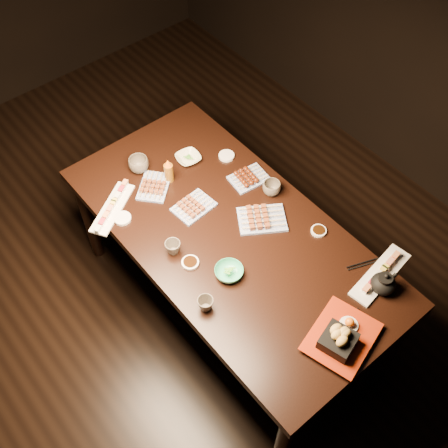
# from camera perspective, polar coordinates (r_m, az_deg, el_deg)

# --- Properties ---
(ground) EXTENTS (5.00, 5.00, 0.00)m
(ground) POSITION_cam_1_polar(r_m,az_deg,el_deg) (3.34, -4.85, -10.90)
(ground) COLOR black
(ground) RESTS_ON ground
(dining_table) EXTENTS (1.23, 1.94, 0.75)m
(dining_table) POSITION_cam_1_polar(r_m,az_deg,el_deg) (3.08, 0.60, -5.03)
(dining_table) COLOR black
(dining_table) RESTS_ON ground
(sushi_platter_near) EXTENTS (0.39, 0.15, 0.05)m
(sushi_platter_near) POSITION_cam_1_polar(r_m,az_deg,el_deg) (2.71, 15.65, -4.78)
(sushi_platter_near) COLOR white
(sushi_platter_near) RESTS_ON dining_table
(sushi_platter_far) EXTENTS (0.34, 0.26, 0.04)m
(sushi_platter_far) POSITION_cam_1_polar(r_m,az_deg,el_deg) (2.90, -11.30, 1.76)
(sushi_platter_far) COLOR white
(sushi_platter_far) RESTS_ON dining_table
(yakitori_plate_center) EXTENTS (0.21, 0.16, 0.05)m
(yakitori_plate_center) POSITION_cam_1_polar(r_m,az_deg,el_deg) (2.85, -3.12, 1.98)
(yakitori_plate_center) COLOR #828EB6
(yakitori_plate_center) RESTS_ON dining_table
(yakitori_plate_right) EXTENTS (0.29, 0.27, 0.06)m
(yakitori_plate_right) POSITION_cam_1_polar(r_m,az_deg,el_deg) (2.80, 3.89, 0.74)
(yakitori_plate_right) COLOR #828EB6
(yakitori_plate_right) RESTS_ON dining_table
(yakitori_plate_left) EXTENTS (0.25, 0.24, 0.05)m
(yakitori_plate_left) POSITION_cam_1_polar(r_m,az_deg,el_deg) (2.96, -7.15, 4.02)
(yakitori_plate_left) COLOR #828EB6
(yakitori_plate_left) RESTS_ON dining_table
(tsukune_plate) EXTENTS (0.21, 0.16, 0.05)m
(tsukune_plate) POSITION_cam_1_polar(r_m,az_deg,el_deg) (2.98, 2.54, 4.88)
(tsukune_plate) COLOR #828EB6
(tsukune_plate) RESTS_ON dining_table
(edamame_bowl_green) EXTENTS (0.15, 0.15, 0.04)m
(edamame_bowl_green) POSITION_cam_1_polar(r_m,az_deg,el_deg) (2.62, 0.51, -4.91)
(edamame_bowl_green) COLOR #339D6F
(edamame_bowl_green) RESTS_ON dining_table
(edamame_bowl_cream) EXTENTS (0.15, 0.15, 0.03)m
(edamame_bowl_cream) POSITION_cam_1_polar(r_m,az_deg,el_deg) (3.08, -3.65, 6.69)
(edamame_bowl_cream) COLOR beige
(edamame_bowl_cream) RESTS_ON dining_table
(tempura_tray) EXTENTS (0.37, 0.33, 0.12)m
(tempura_tray) POSITION_cam_1_polar(r_m,az_deg,el_deg) (2.47, 11.99, -10.77)
(tempura_tray) COLOR black
(tempura_tray) RESTS_ON dining_table
(teacup_near_left) EXTENTS (0.10, 0.10, 0.07)m
(teacup_near_left) POSITION_cam_1_polar(r_m,az_deg,el_deg) (2.52, -1.90, -8.13)
(teacup_near_left) COLOR #4F473C
(teacup_near_left) RESTS_ON dining_table
(teacup_mid_right) EXTENTS (0.10, 0.10, 0.07)m
(teacup_mid_right) POSITION_cam_1_polar(r_m,az_deg,el_deg) (2.91, 4.86, 3.65)
(teacup_mid_right) COLOR #4F473C
(teacup_mid_right) RESTS_ON dining_table
(teacup_far_left) EXTENTS (0.10, 0.10, 0.07)m
(teacup_far_left) POSITION_cam_1_polar(r_m,az_deg,el_deg) (2.69, -5.21, -2.40)
(teacup_far_left) COLOR #4F473C
(teacup_far_left) RESTS_ON dining_table
(teacup_far_right) EXTENTS (0.11, 0.11, 0.08)m
(teacup_far_right) POSITION_cam_1_polar(r_m,az_deg,el_deg) (3.04, -8.66, 5.99)
(teacup_far_right) COLOR #4F473C
(teacup_far_right) RESTS_ON dining_table
(teapot) EXTENTS (0.15, 0.15, 0.12)m
(teapot) POSITION_cam_1_polar(r_m,az_deg,el_deg) (2.64, 15.93, -5.70)
(teapot) COLOR black
(teapot) RESTS_ON dining_table
(condiment_bottle) EXTENTS (0.05, 0.05, 0.15)m
(condiment_bottle) POSITION_cam_1_polar(r_m,az_deg,el_deg) (2.95, -5.66, 5.46)
(condiment_bottle) COLOR brown
(condiment_bottle) RESTS_ON dining_table
(sauce_dish_west) EXTENTS (0.09, 0.09, 0.01)m
(sauce_dish_west) POSITION_cam_1_polar(r_m,az_deg,el_deg) (2.67, -3.45, -3.94)
(sauce_dish_west) COLOR white
(sauce_dish_west) RESTS_ON dining_table
(sauce_dish_east) EXTENTS (0.12, 0.12, 0.02)m
(sauce_dish_east) POSITION_cam_1_polar(r_m,az_deg,el_deg) (3.10, 0.25, 6.94)
(sauce_dish_east) COLOR white
(sauce_dish_east) RESTS_ON dining_table
(sauce_dish_se) EXTENTS (0.10, 0.10, 0.01)m
(sauce_dish_se) POSITION_cam_1_polar(r_m,az_deg,el_deg) (2.81, 9.59, -0.69)
(sauce_dish_se) COLOR white
(sauce_dish_se) RESTS_ON dining_table
(sauce_dish_nw) EXTENTS (0.10, 0.10, 0.02)m
(sauce_dish_nw) POSITION_cam_1_polar(r_m,az_deg,el_deg) (2.86, -10.27, 0.57)
(sauce_dish_nw) COLOR white
(sauce_dish_nw) RESTS_ON dining_table
(chopsticks_near) EXTENTS (0.16, 0.18, 0.01)m
(chopsticks_near) POSITION_cam_1_polar(r_m,az_deg,el_deg) (2.56, 13.62, -10.52)
(chopsticks_near) COLOR black
(chopsticks_near) RESTS_ON dining_table
(chopsticks_se) EXTENTS (0.24, 0.11, 0.01)m
(chopsticks_se) POSITION_cam_1_polar(r_m,az_deg,el_deg) (2.76, 14.66, -3.73)
(chopsticks_se) COLOR black
(chopsticks_se) RESTS_ON dining_table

